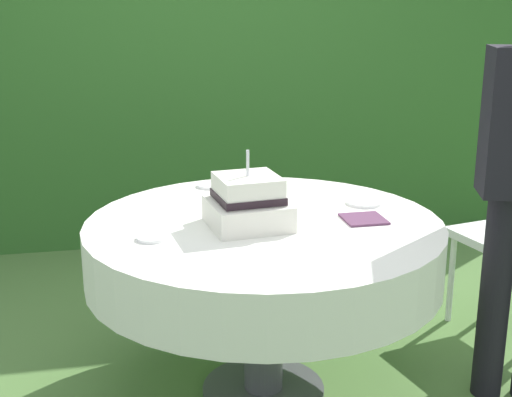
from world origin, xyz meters
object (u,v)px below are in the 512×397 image
Objects in this scene: serving_plate_far at (152,238)px; serving_plate_left at (211,185)px; wedding_cake at (249,202)px; serving_plate_near at (364,203)px; napkin_stack at (364,219)px; cake_table at (264,250)px.

serving_plate_far is 0.83× the size of serving_plate_left.
wedding_cake is 0.60m from serving_plate_left.
serving_plate_near is 0.22m from napkin_stack.
serving_plate_near is (0.52, 0.18, -0.09)m from wedding_cake.
cake_table is 12.44× the size of serving_plate_far.
serving_plate_left is (-0.59, 0.40, 0.00)m from serving_plate_near.
serving_plate_near is (0.46, 0.15, 0.12)m from cake_table.
cake_table is at bearing 15.88° from serving_plate_far.
serving_plate_near and serving_plate_far have the same top height.
serving_plate_far is (-0.90, -0.27, 0.00)m from serving_plate_near.
serving_plate_left is at bearing 65.35° from serving_plate_far.
cake_table is 0.41m from napkin_stack.
napkin_stack is (0.51, -0.61, -0.00)m from serving_plate_left.
napkin_stack is at bearing -9.20° from cake_table.
serving_plate_near is 1.11× the size of serving_plate_left.
serving_plate_near is 1.33× the size of serving_plate_far.
wedding_cake is 0.39m from serving_plate_far.
napkin_stack reaches higher than cake_table.
serving_plate_near is at bearing 19.10° from wedding_cake.
serving_plate_far reaches higher than cake_table.
serving_plate_left is (-0.13, 0.55, 0.12)m from cake_table.
cake_table is 0.47m from serving_plate_far.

